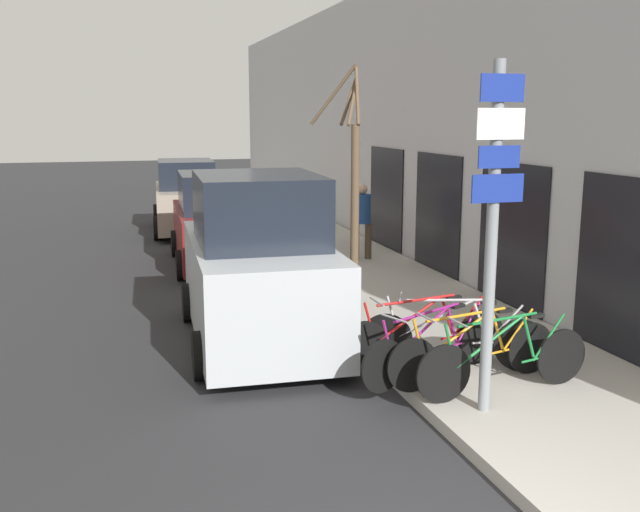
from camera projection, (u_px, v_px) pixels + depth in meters
name	position (u px, v px, depth m)	size (l,w,h in m)	color
ground_plane	(223.00, 271.00, 15.60)	(80.00, 80.00, 0.00)	#28282B
sidewalk_curb	(304.00, 241.00, 18.94)	(3.20, 32.00, 0.15)	#ADA89E
building_facade	(369.00, 121.00, 18.73)	(0.23, 32.00, 6.50)	#BCBCC1
signpost	(493.00, 227.00, 7.51)	(0.59, 0.15, 3.78)	gray
bicycle_0	(505.00, 360.00, 8.32)	(2.32, 0.44, 0.95)	black
bicycle_1	(474.00, 352.00, 8.66)	(2.35, 0.44, 0.91)	black
bicycle_2	(433.00, 348.00, 8.83)	(2.19, 0.86, 0.90)	black
bicycle_3	(453.00, 338.00, 9.17)	(2.18, 1.05, 0.94)	black
bicycle_4	(424.00, 337.00, 9.22)	(2.35, 0.44, 0.94)	black
parked_car_0	(258.00, 268.00, 10.52)	(2.29, 4.49, 2.54)	#B2B7BC
parked_car_1	(216.00, 224.00, 16.03)	(2.07, 4.28, 2.12)	maroon
parked_car_2	(186.00, 199.00, 20.75)	(2.12, 4.39, 2.09)	gray
pedestrian_near	(362.00, 216.00, 16.02)	(0.45, 0.38, 1.70)	#4C3D2D
street_tree	(353.00, 195.00, 11.81)	(0.71, 1.69, 4.04)	brown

